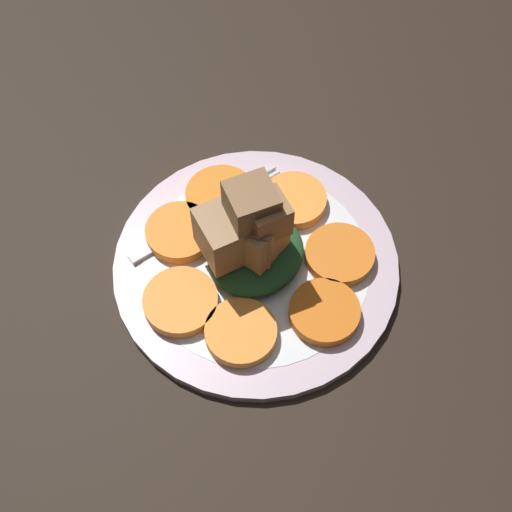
# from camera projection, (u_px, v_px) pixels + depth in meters

# --- Properties ---
(table_slab) EXTENTS (1.20, 1.20, 0.02)m
(table_slab) POSITION_uv_depth(u_px,v_px,m) (256.00, 273.00, 0.67)
(table_slab) COLOR black
(table_slab) RESTS_ON ground
(plate) EXTENTS (0.26, 0.26, 0.01)m
(plate) POSITION_uv_depth(u_px,v_px,m) (256.00, 265.00, 0.66)
(plate) COLOR silver
(plate) RESTS_ON table_slab
(carrot_slice_0) EXTENTS (0.06, 0.06, 0.01)m
(carrot_slice_0) POSITION_uv_depth(u_px,v_px,m) (340.00, 255.00, 0.65)
(carrot_slice_0) COLOR orange
(carrot_slice_0) RESTS_ON plate
(carrot_slice_1) EXTENTS (0.06, 0.06, 0.01)m
(carrot_slice_1) POSITION_uv_depth(u_px,v_px,m) (294.00, 200.00, 0.68)
(carrot_slice_1) COLOR orange
(carrot_slice_1) RESTS_ON plate
(carrot_slice_2) EXTENTS (0.07, 0.07, 0.01)m
(carrot_slice_2) POSITION_uv_depth(u_px,v_px,m) (221.00, 196.00, 0.69)
(carrot_slice_2) COLOR orange
(carrot_slice_2) RESTS_ON plate
(carrot_slice_3) EXTENTS (0.06, 0.06, 0.01)m
(carrot_slice_3) POSITION_uv_depth(u_px,v_px,m) (180.00, 232.00, 0.67)
(carrot_slice_3) COLOR orange
(carrot_slice_3) RESTS_ON plate
(carrot_slice_4) EXTENTS (0.07, 0.07, 0.01)m
(carrot_slice_4) POSITION_uv_depth(u_px,v_px,m) (181.00, 302.00, 0.63)
(carrot_slice_4) COLOR orange
(carrot_slice_4) RESTS_ON plate
(carrot_slice_5) EXTENTS (0.06, 0.06, 0.01)m
(carrot_slice_5) POSITION_uv_depth(u_px,v_px,m) (241.00, 332.00, 0.61)
(carrot_slice_5) COLOR orange
(carrot_slice_5) RESTS_ON plate
(carrot_slice_6) EXTENTS (0.06, 0.06, 0.01)m
(carrot_slice_6) POSITION_uv_depth(u_px,v_px,m) (322.00, 314.00, 0.62)
(carrot_slice_6) COLOR orange
(carrot_slice_6) RESTS_ON plate
(center_pile) EXTENTS (0.09, 0.09, 0.10)m
(center_pile) POSITION_uv_depth(u_px,v_px,m) (251.00, 236.00, 0.62)
(center_pile) COLOR #235128
(center_pile) RESTS_ON plate
(fork) EXTENTS (0.17, 0.05, 0.00)m
(fork) POSITION_uv_depth(u_px,v_px,m) (212.00, 213.00, 0.68)
(fork) COLOR silver
(fork) RESTS_ON plate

